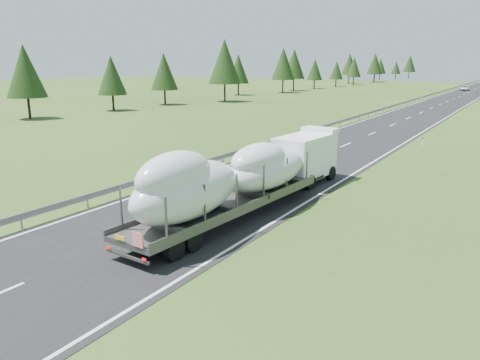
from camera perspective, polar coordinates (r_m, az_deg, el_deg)
The scene contains 6 objects.
ground at distance 23.50m, azimuth -9.56°, elevation -5.35°, with size 400.00×400.00×0.00m, color #2D4617.
road_surface at distance 117.76m, azimuth 24.67°, elevation 9.04°, with size 10.00×400.00×0.02m, color black.
guardrail at distance 118.44m, azimuth 22.13°, elevation 9.59°, with size 0.10×400.00×0.76m.
tree_line_left at distance 139.79m, azimuth 7.01°, elevation 13.60°, with size 14.67×274.78×12.55m.
boat_truck at distance 24.46m, azimuth 0.87°, elevation 0.89°, with size 3.50×18.70×4.16m.
distant_van at distance 152.45m, azimuth 25.71°, elevation 10.07°, with size 2.48×5.37×1.49m, color silver.
Camera 1 is at (14.77, -16.57, 7.73)m, focal length 35.00 mm.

